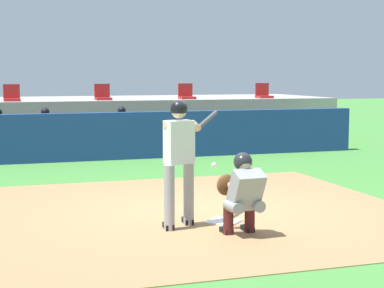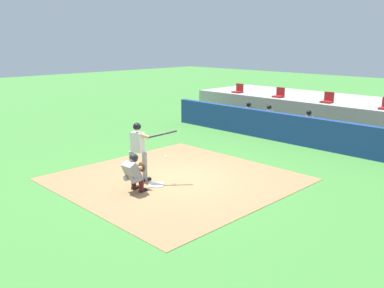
{
  "view_description": "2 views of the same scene",
  "coord_description": "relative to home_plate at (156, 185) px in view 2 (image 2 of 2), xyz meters",
  "views": [
    {
      "loc": [
        -3.17,
        -9.17,
        2.15
      ],
      "look_at": [
        0.0,
        0.7,
        1.0
      ],
      "focal_mm": 58.65,
      "sensor_mm": 36.0,
      "label": 1
    },
    {
      "loc": [
        8.88,
        -8.09,
        4.16
      ],
      "look_at": [
        0.0,
        0.7,
        1.0
      ],
      "focal_mm": 38.51,
      "sensor_mm": 36.0,
      "label": 2
    }
  ],
  "objects": [
    {
      "name": "dugout_player_2",
      "position": [
        0.18,
        8.14,
        0.65
      ],
      "size": [
        0.49,
        0.7,
        1.3
      ],
      "color": "#939399",
      "rests_on": "ground"
    },
    {
      "name": "batter_at_plate",
      "position": [
        -0.68,
        -0.07,
        1.01
      ],
      "size": [
        1.12,
        1.03,
        1.8
      ],
      "color": "#99999E",
      "rests_on": "ground"
    },
    {
      "name": "dirt_infield",
      "position": [
        0.0,
        0.8,
        -0.02
      ],
      "size": [
        6.4,
        6.4,
        0.01
      ],
      "primitive_type": "cube",
      "color": "#9E754C",
      "rests_on": "ground"
    },
    {
      "name": "home_plate",
      "position": [
        0.0,
        0.0,
        0.0
      ],
      "size": [
        0.62,
        0.62,
        0.02
      ],
      "primitive_type": "cube",
      "rotation": [
        0.0,
        0.0,
        0.79
      ],
      "color": "white",
      "rests_on": "dirt_infield"
    },
    {
      "name": "stadium_seat_2",
      "position": [
        0.0,
        10.18,
        1.51
      ],
      "size": [
        0.46,
        0.46,
        0.48
      ],
      "color": "#A51E1E",
      "rests_on": "stands_platform"
    },
    {
      "name": "dugout_bench",
      "position": [
        0.0,
        8.3,
        0.2
      ],
      "size": [
        11.8,
        0.44,
        0.45
      ],
      "primitive_type": "cube",
      "color": "olive",
      "rests_on": "ground"
    },
    {
      "name": "stadium_seat_0",
      "position": [
        -5.2,
        10.18,
        1.51
      ],
      "size": [
        0.46,
        0.46,
        0.48
      ],
      "color": "#A51E1E",
      "rests_on": "stands_platform"
    },
    {
      "name": "ground_plane",
      "position": [
        0.0,
        0.8,
        -0.02
      ],
      "size": [
        80.0,
        80.0,
        0.0
      ],
      "primitive_type": "plane",
      "color": "#428438"
    },
    {
      "name": "stands_platform",
      "position": [
        0.0,
        11.7,
        0.68
      ],
      "size": [
        15.0,
        4.4,
        1.4
      ],
      "primitive_type": "cube",
      "color": "#9E9E99",
      "rests_on": "ground"
    },
    {
      "name": "catcher_crouched",
      "position": [
        -0.02,
        -0.75,
        0.58
      ],
      "size": [
        0.5,
        1.54,
        1.13
      ],
      "color": "gray",
      "rests_on": "ground"
    },
    {
      "name": "dugout_player_0",
      "position": [
        -3.01,
        8.14,
        0.65
      ],
      "size": [
        0.49,
        0.7,
        1.3
      ],
      "color": "#939399",
      "rests_on": "ground"
    },
    {
      "name": "dugout_player_1",
      "position": [
        -1.84,
        8.14,
        0.65
      ],
      "size": [
        0.49,
        0.7,
        1.3
      ],
      "color": "#939399",
      "rests_on": "ground"
    },
    {
      "name": "stadium_seat_1",
      "position": [
        -2.6,
        10.18,
        1.51
      ],
      "size": [
        0.46,
        0.46,
        0.48
      ],
      "color": "#A51E1E",
      "rests_on": "stands_platform"
    },
    {
      "name": "dugout_wall",
      "position": [
        0.0,
        7.3,
        0.58
      ],
      "size": [
        13.0,
        0.3,
        1.2
      ],
      "primitive_type": "cube",
      "color": "navy",
      "rests_on": "ground"
    }
  ]
}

